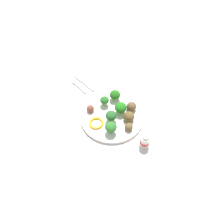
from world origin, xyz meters
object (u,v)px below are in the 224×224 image
(plate, at_px, (112,116))
(yogurt_bottle, at_px, (145,141))
(meatball_front_right, at_px, (129,127))
(meatball_mid_right, at_px, (129,117))
(fork, at_px, (78,85))
(broccoli_floret_mid_left, at_px, (111,116))
(pepper_ring_front_left, at_px, (96,123))
(meatball_back_right, at_px, (90,109))
(broccoli_floret_center, at_px, (115,95))
(broccoli_floret_front_left, at_px, (121,108))
(broccoli_floret_near_rim, at_px, (105,100))
(knife, at_px, (84,82))
(broccoli_floret_front_right, at_px, (111,127))
(meatball_far_rim, at_px, (131,107))
(napkin, at_px, (82,85))

(plate, distance_m, yogurt_bottle, 0.19)
(meatball_front_right, xyz_separation_m, yogurt_bottle, (-0.09, -0.02, -0.00))
(meatball_mid_right, bearing_deg, fork, 17.56)
(broccoli_floret_mid_left, height_order, pepper_ring_front_left, broccoli_floret_mid_left)
(meatball_back_right, xyz_separation_m, fork, (0.19, -0.02, -0.02))
(plate, distance_m, meatball_back_right, 0.10)
(meatball_mid_right, xyz_separation_m, pepper_ring_front_left, (0.05, 0.13, -0.02))
(broccoli_floret_mid_left, bearing_deg, plate, -37.60)
(broccoli_floret_center, xyz_separation_m, yogurt_bottle, (-0.26, 0.02, -0.01))
(broccoli_floret_front_left, relative_size, yogurt_bottle, 0.80)
(broccoli_floret_near_rim, bearing_deg, knife, 4.84)
(broccoli_floret_front_right, distance_m, meatball_back_right, 0.15)
(broccoli_floret_front_right, bearing_deg, broccoli_floret_mid_left, -31.07)
(broccoli_floret_near_rim, distance_m, broccoli_floret_front_right, 0.15)
(meatball_far_rim, height_order, yogurt_bottle, yogurt_bottle)
(meatball_mid_right, bearing_deg, plate, 38.61)
(meatball_far_rim, bearing_deg, broccoli_floret_center, 18.79)
(meatball_back_right, relative_size, napkin, 0.19)
(broccoli_floret_near_rim, height_order, broccoli_floret_front_right, broccoli_floret_front_right)
(napkin, bearing_deg, broccoli_floret_mid_left, -177.50)
(broccoli_floret_front_left, xyz_separation_m, meatball_front_right, (-0.09, 0.02, -0.02))
(plate, relative_size, broccoli_floret_front_right, 4.93)
(napkin, bearing_deg, meatball_far_rim, -155.64)
(knife, bearing_deg, meatball_far_rim, -159.26)
(broccoli_floret_front_left, bearing_deg, meatball_mid_right, -170.40)
(pepper_ring_front_left, xyz_separation_m, napkin, (0.25, -0.05, -0.02))
(broccoli_floret_front_left, height_order, broccoli_floret_center, broccoli_floret_front_left)
(broccoli_floret_front_right, height_order, broccoli_floret_mid_left, broccoli_floret_front_right)
(plate, bearing_deg, meatball_far_rim, -101.91)
(pepper_ring_front_left, distance_m, napkin, 0.26)
(meatball_far_rim, height_order, meatball_back_right, meatball_far_rim)
(knife, bearing_deg, plate, -176.53)
(broccoli_floret_front_left, bearing_deg, pepper_ring_front_left, 89.57)
(broccoli_floret_front_left, height_order, pepper_ring_front_left, broccoli_floret_front_left)
(broccoli_floret_front_left, relative_size, meatball_mid_right, 1.19)
(broccoli_floret_center, distance_m, yogurt_bottle, 0.26)
(broccoli_floret_front_right, distance_m, meatball_far_rim, 0.15)
(meatball_far_rim, relative_size, napkin, 0.25)
(broccoli_floret_front_left, xyz_separation_m, broccoli_floret_near_rim, (0.07, 0.04, -0.00))
(broccoli_floret_front_right, height_order, meatball_mid_right, broccoli_floret_front_right)
(plate, bearing_deg, broccoli_floret_center, -39.12)
(meatball_back_right, height_order, pepper_ring_front_left, meatball_back_right)
(meatball_back_right, bearing_deg, fork, -6.25)
(fork, relative_size, yogurt_bottle, 1.74)
(plate, relative_size, meatball_far_rim, 6.48)
(pepper_ring_front_left, height_order, yogurt_bottle, yogurt_bottle)
(meatball_back_right, bearing_deg, broccoli_floret_mid_left, -151.05)
(meatball_back_right, distance_m, fork, 0.19)
(meatball_front_right, xyz_separation_m, meatball_mid_right, (0.04, -0.03, 0.01))
(broccoli_floret_front_right, xyz_separation_m, yogurt_bottle, (-0.11, -0.09, -0.02))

